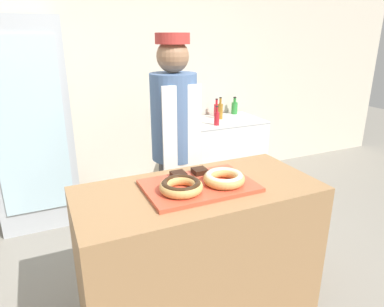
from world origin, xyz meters
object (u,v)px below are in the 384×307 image
object	(u,v)px
bottle_amber	(220,110)
bottle_red_b	(217,118)
brownie_back_right	(200,171)
chest_freezer	(221,152)
donut_light_glaze	(224,178)
bottle_green	(234,107)
brownie_back_left	(178,175)
baker_person	(175,146)
serving_tray	(199,186)
donut_chocolate_glaze	(181,186)
bottle_red	(216,109)
beverage_fridge	(30,126)

from	to	relation	value
bottle_amber	bottle_red_b	xyz separation A→B (m)	(-0.18, -0.25, -0.02)
brownie_back_right	chest_freezer	bearing A→B (deg)	56.71
donut_light_glaze	brownie_back_right	size ratio (longest dim) A/B	2.84
chest_freezer	bottle_green	xyz separation A→B (m)	(0.31, 0.23, 0.48)
donut_light_glaze	chest_freezer	world-z (taller)	donut_light_glaze
donut_light_glaze	brownie_back_left	world-z (taller)	donut_light_glaze
brownie_back_left	brownie_back_right	xyz separation A→B (m)	(0.14, 0.00, 0.00)
brownie_back_right	baker_person	xyz separation A→B (m)	(0.03, 0.51, 0.01)
bottle_green	bottle_amber	size ratio (longest dim) A/B	0.83
donut_light_glaze	chest_freezer	bearing A→B (deg)	61.16
baker_person	bottle_amber	xyz separation A→B (m)	(1.04, 1.17, -0.04)
serving_tray	donut_chocolate_glaze	world-z (taller)	donut_chocolate_glaze
bottle_green	bottle_red	bearing A→B (deg)	-176.49
donut_light_glaze	beverage_fridge	distance (m)	2.08
donut_light_glaze	bottle_red_b	distance (m)	1.83
brownie_back_right	beverage_fridge	bearing A→B (deg)	120.77
donut_chocolate_glaze	brownie_back_right	size ratio (longest dim) A/B	2.84
baker_person	bottle_red	xyz separation A→B (m)	(1.07, 1.32, -0.06)
bottle_red_b	serving_tray	bearing A→B (deg)	-121.56
brownie_back_right	bottle_green	world-z (taller)	bottle_green
serving_tray	beverage_fridge	distance (m)	1.97
chest_freezer	bottle_red_b	bearing A→B (deg)	-131.73
bottle_green	bottle_amber	xyz separation A→B (m)	(-0.30, -0.17, 0.02)
serving_tray	bottle_red	xyz separation A→B (m)	(1.18, 1.97, -0.02)
beverage_fridge	bottle_green	xyz separation A→B (m)	(2.33, 0.23, -0.07)
brownie_back_left	chest_freezer	distance (m)	2.09
donut_chocolate_glaze	bottle_red_b	world-z (taller)	bottle_red_b
baker_person	bottle_green	bearing A→B (deg)	45.04
bottle_red	bottle_green	xyz separation A→B (m)	(0.26, 0.02, -0.00)
donut_light_glaze	bottle_green	distance (m)	2.43
brownie_back_left	bottle_green	bearing A→B (deg)	50.64
serving_tray	brownie_back_left	bearing A→B (deg)	116.70
baker_person	beverage_fridge	world-z (taller)	beverage_fridge
brownie_back_right	serving_tray	bearing A→B (deg)	-116.70
donut_light_glaze	beverage_fridge	size ratio (longest dim) A/B	0.13
brownie_back_right	chest_freezer	size ratio (longest dim) A/B	0.09
donut_chocolate_glaze	chest_freezer	distance (m)	2.29
brownie_back_left	brownie_back_right	world-z (taller)	same
bottle_amber	bottle_red_b	bearing A→B (deg)	-125.94
bottle_red	bottle_green	size ratio (longest dim) A/B	0.99
serving_tray	baker_person	size ratio (longest dim) A/B	0.36
donut_light_glaze	donut_chocolate_glaze	bearing A→B (deg)	180.00
brownie_back_right	bottle_amber	bearing A→B (deg)	57.38
donut_light_glaze	bottle_red	size ratio (longest dim) A/B	1.15
brownie_back_left	donut_light_glaze	bearing A→B (deg)	-43.38
serving_tray	baker_person	world-z (taller)	baker_person
beverage_fridge	baker_person	bearing A→B (deg)	-48.10
brownie_back_right	bottle_amber	xyz separation A→B (m)	(1.08, 1.68, -0.03)
donut_light_glaze	baker_person	distance (m)	0.70
bottle_amber	beverage_fridge	bearing A→B (deg)	-178.18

